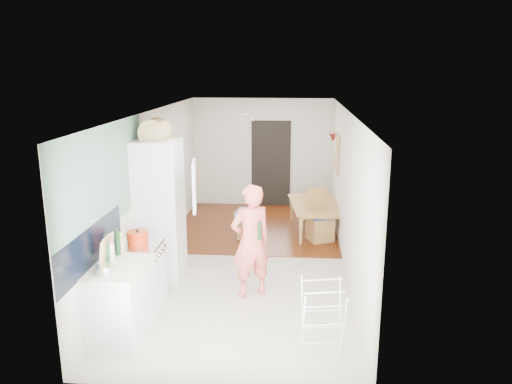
# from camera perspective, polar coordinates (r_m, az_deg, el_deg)

# --- Properties ---
(room_shell) EXTENTS (3.20, 7.00, 2.50)m
(room_shell) POSITION_cam_1_polar(r_m,az_deg,el_deg) (8.14, -0.94, 0.34)
(room_shell) COLOR beige
(room_shell) RESTS_ON ground
(floor) EXTENTS (3.20, 7.00, 0.01)m
(floor) POSITION_cam_1_polar(r_m,az_deg,el_deg) (8.53, -0.90, -7.84)
(floor) COLOR #BEB3A5
(floor) RESTS_ON ground
(wood_floor_overlay) EXTENTS (3.20, 3.30, 0.01)m
(wood_floor_overlay) POSITION_cam_1_polar(r_m,az_deg,el_deg) (10.26, 0.09, -3.94)
(wood_floor_overlay) COLOR #5F2712
(wood_floor_overlay) RESTS_ON room_shell
(sage_wall_panel) EXTENTS (0.02, 3.00, 1.30)m
(sage_wall_panel) POSITION_cam_1_polar(r_m,az_deg,el_deg) (6.47, -16.90, 1.52)
(sage_wall_panel) COLOR slate
(sage_wall_panel) RESTS_ON room_shell
(tile_splashback) EXTENTS (0.02, 1.90, 0.50)m
(tile_splashback) POSITION_cam_1_polar(r_m,az_deg,el_deg) (6.17, -18.23, -5.97)
(tile_splashback) COLOR black
(tile_splashback) RESTS_ON room_shell
(doorway_recess) EXTENTS (0.90, 0.04, 2.00)m
(doorway_recess) POSITION_cam_1_polar(r_m,az_deg,el_deg) (11.57, 1.72, 3.24)
(doorway_recess) COLOR black
(doorway_recess) RESTS_ON room_shell
(base_cabinet) EXTENTS (0.60, 0.90, 0.86)m
(base_cabinet) POSITION_cam_1_polar(r_m,az_deg,el_deg) (6.34, -15.29, -12.24)
(base_cabinet) COLOR silver
(base_cabinet) RESTS_ON room_shell
(worktop) EXTENTS (0.62, 0.92, 0.06)m
(worktop) POSITION_cam_1_polar(r_m,az_deg,el_deg) (6.16, -15.57, -8.40)
(worktop) COLOR silver
(worktop) RESTS_ON room_shell
(range_cooker) EXTENTS (0.60, 0.60, 0.88)m
(range_cooker) POSITION_cam_1_polar(r_m,az_deg,el_deg) (6.98, -13.22, -9.50)
(range_cooker) COLOR silver
(range_cooker) RESTS_ON room_shell
(cooker_top) EXTENTS (0.60, 0.60, 0.04)m
(cooker_top) POSITION_cam_1_polar(r_m,az_deg,el_deg) (6.81, -13.44, -5.95)
(cooker_top) COLOR silver
(cooker_top) RESTS_ON room_shell
(fridge_housing) EXTENTS (0.66, 0.66, 2.15)m
(fridge_housing) POSITION_cam_1_polar(r_m,az_deg,el_deg) (7.68, -10.99, -2.14)
(fridge_housing) COLOR silver
(fridge_housing) RESTS_ON room_shell
(fridge_door) EXTENTS (0.14, 0.56, 0.70)m
(fridge_door) POSITION_cam_1_polar(r_m,az_deg,el_deg) (7.13, -7.08, 0.71)
(fridge_door) COLOR silver
(fridge_door) RESTS_ON room_shell
(fridge_interior) EXTENTS (0.02, 0.52, 0.66)m
(fridge_interior) POSITION_cam_1_polar(r_m,az_deg,el_deg) (7.48, -8.87, 1.28)
(fridge_interior) COLOR white
(fridge_interior) RESTS_ON room_shell
(pinboard) EXTENTS (0.03, 0.90, 0.70)m
(pinboard) POSITION_cam_1_polar(r_m,az_deg,el_deg) (9.94, 9.26, 4.46)
(pinboard) COLOR tan
(pinboard) RESTS_ON room_shell
(pinboard_frame) EXTENTS (0.00, 0.94, 0.74)m
(pinboard_frame) POSITION_cam_1_polar(r_m,az_deg,el_deg) (9.94, 9.17, 4.46)
(pinboard_frame) COLOR #A88340
(pinboard_frame) RESTS_ON room_shell
(wall_sconce) EXTENTS (0.18, 0.18, 0.16)m
(wall_sconce) POSITION_cam_1_polar(r_m,az_deg,el_deg) (10.55, 8.82, 6.13)
(wall_sconce) COLOR maroon
(wall_sconce) RESTS_ON room_shell
(person) EXTENTS (0.84, 0.75, 1.93)m
(person) POSITION_cam_1_polar(r_m,az_deg,el_deg) (6.97, -0.59, -4.49)
(person) COLOR #F7655B
(person) RESTS_ON floor
(dining_table) EXTENTS (0.94, 1.47, 0.49)m
(dining_table) POSITION_cam_1_polar(r_m,az_deg,el_deg) (9.94, 6.90, -3.21)
(dining_table) COLOR #A88340
(dining_table) RESTS_ON floor
(dining_chair) EXTENTS (0.54, 0.54, 0.98)m
(dining_chair) POSITION_cam_1_polar(r_m,az_deg,el_deg) (9.39, 7.37, -2.71)
(dining_chair) COLOR #A88340
(dining_chair) RESTS_ON floor
(stool) EXTENTS (0.35, 0.35, 0.38)m
(stool) POSITION_cam_1_polar(r_m,az_deg,el_deg) (9.50, -1.04, -4.28)
(stool) COLOR #A88340
(stool) RESTS_ON floor
(grey_drape) EXTENTS (0.48, 0.48, 0.19)m
(grey_drape) POSITION_cam_1_polar(r_m,az_deg,el_deg) (9.38, -0.92, -2.67)
(grey_drape) COLOR gray
(grey_drape) RESTS_ON stool
(drying_rack) EXTENTS (0.53, 0.49, 0.89)m
(drying_rack) POSITION_cam_1_polar(r_m,az_deg,el_deg) (5.78, 7.57, -14.41)
(drying_rack) COLOR silver
(drying_rack) RESTS_ON floor
(bread_bin) EXTENTS (0.46, 0.45, 0.22)m
(bread_bin) POSITION_cam_1_polar(r_m,az_deg,el_deg) (7.52, -11.48, 6.73)
(bread_bin) COLOR tan
(bread_bin) RESTS_ON fridge_housing
(red_casserole) EXTENTS (0.35, 0.35, 0.17)m
(red_casserole) POSITION_cam_1_polar(r_m,az_deg,el_deg) (6.79, -13.38, -5.08)
(red_casserole) COLOR red
(red_casserole) RESTS_ON cooker_top
(steel_pan) EXTENTS (0.25, 0.25, 0.10)m
(steel_pan) POSITION_cam_1_polar(r_m,az_deg,el_deg) (5.94, -16.91, -8.47)
(steel_pan) COLOR silver
(steel_pan) RESTS_ON worktop
(held_bottle) EXTENTS (0.05, 0.05, 0.25)m
(held_bottle) POSITION_cam_1_polar(r_m,az_deg,el_deg) (6.80, 0.40, -4.45)
(held_bottle) COLOR #163C19
(held_bottle) RESTS_ON person
(bottle_a) EXTENTS (0.08, 0.08, 0.32)m
(bottle_a) POSITION_cam_1_polar(r_m,az_deg,el_deg) (6.11, -16.72, -6.78)
(bottle_a) COLOR #163C19
(bottle_a) RESTS_ON worktop
(bottle_b) EXTENTS (0.08, 0.08, 0.28)m
(bottle_b) POSITION_cam_1_polar(r_m,az_deg,el_deg) (6.44, -15.51, -5.77)
(bottle_b) COLOR #163C19
(bottle_b) RESTS_ON worktop
(bottle_c) EXTENTS (0.13, 0.13, 0.24)m
(bottle_c) POSITION_cam_1_polar(r_m,az_deg,el_deg) (6.20, -16.30, -6.77)
(bottle_c) COLOR beige
(bottle_c) RESTS_ON worktop
(pepper_mill_front) EXTENTS (0.07, 0.07, 0.21)m
(pepper_mill_front) POSITION_cam_1_polar(r_m,az_deg,el_deg) (6.50, -15.20, -5.85)
(pepper_mill_front) COLOR tan
(pepper_mill_front) RESTS_ON worktop
(pepper_mill_back) EXTENTS (0.06, 0.06, 0.21)m
(pepper_mill_back) POSITION_cam_1_polar(r_m,az_deg,el_deg) (6.53, -15.02, -5.78)
(pepper_mill_back) COLOR tan
(pepper_mill_back) RESTS_ON worktop
(chopping_boards) EXTENTS (0.07, 0.29, 0.38)m
(chopping_boards) POSITION_cam_1_polar(r_m,az_deg,el_deg) (6.07, -16.76, -6.55)
(chopping_boards) COLOR tan
(chopping_boards) RESTS_ON worktop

